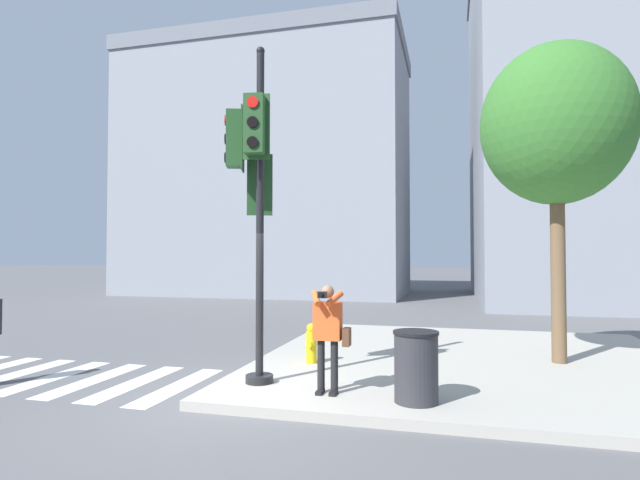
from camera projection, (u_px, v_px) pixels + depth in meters
name	position (u px, v px, depth m)	size (l,w,h in m)	color
ground_plane	(229.00, 404.00, 7.23)	(160.00, 160.00, 0.00)	#5B5B5E
sidewalk_corner	(471.00, 362.00, 9.73)	(8.00, 8.00, 0.14)	#ADA89E
crosswalk_stripes	(36.00, 376.00, 8.90)	(6.12, 2.48, 0.01)	silver
traffic_signal_pole	(253.00, 180.00, 7.95)	(0.81, 1.12, 5.37)	black
person_photographer	(329.00, 329.00, 7.28)	(0.58, 0.54, 1.57)	black
street_tree	(556.00, 126.00, 9.44)	(2.77, 2.77, 6.01)	brown
fire_hydrant	(311.00, 343.00, 9.29)	(0.20, 0.26, 0.74)	yellow
trash_bin	(416.00, 366.00, 6.82)	(0.63, 0.63, 0.97)	#2D2D33
building_left	(269.00, 171.00, 28.59)	(15.46, 8.44, 13.95)	gray
building_right	(614.00, 110.00, 23.45)	(12.80, 13.77, 17.95)	gray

